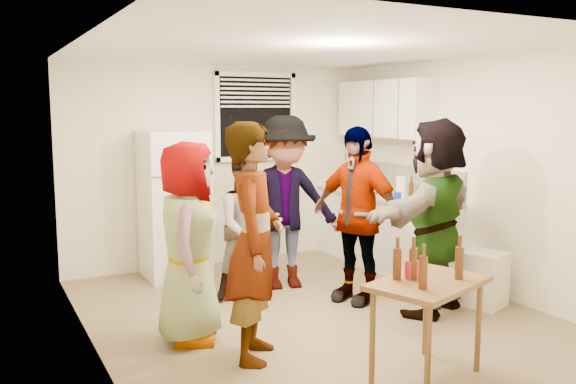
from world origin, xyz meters
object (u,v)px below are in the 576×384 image
trash_bin (484,281)px  wine_bottle (353,187)px  guest_stripe (255,357)px  guest_back_right (285,287)px  beer_bottle_table (459,279)px  kettle (375,193)px  serving_table (425,378)px  guest_grey (190,340)px  beer_bottle_counter (411,202)px  red_cup (411,278)px  guest_back_left (249,298)px  guest_black (355,300)px  refrigerator (174,204)px  guest_orange (432,311)px  blue_cup (397,202)px

trash_bin → wine_bottle: bearing=87.5°
guest_stripe → guest_back_right: bearing=-2.7°
wine_bottle → beer_bottle_table: (-1.49, -3.62, -0.17)m
kettle → serving_table: (-1.61, -2.91, -0.90)m
guest_grey → guest_stripe: guest_grey is taller
wine_bottle → guest_stripe: size_ratio=0.15×
serving_table → trash_bin: bearing=32.6°
beer_bottle_counter → serving_table: (-1.56, -2.14, -0.90)m
red_cup → serving_table: bearing=-54.4°
kettle → wine_bottle: 0.66m
wine_bottle → serving_table: size_ratio=0.33×
guest_grey → guest_back_right: (1.43, 1.02, 0.00)m
guest_back_left → guest_black: size_ratio=0.83×
trash_bin → guest_stripe: size_ratio=0.29×
kettle → guest_grey: 3.34m
serving_table → guest_black: serving_table is taller
kettle → serving_table: size_ratio=0.29×
refrigerator → wine_bottle: (2.50, 0.04, 0.05)m
kettle → guest_back_left: size_ratio=0.17×
trash_bin → guest_back_left: 2.38m
guest_grey → guest_orange: guest_orange is taller
serving_table → beer_bottle_table: (0.23, -0.06, 0.73)m
trash_bin → guest_orange: trash_bin is taller
refrigerator → guest_orange: size_ratio=0.91×
wine_bottle → trash_bin: bearing=-92.5°
guest_grey → guest_back_right: bearing=-30.1°
guest_back_right → guest_orange: bearing=-45.1°
serving_table → guest_back_right: (0.14, 2.52, 0.00)m
serving_table → guest_orange: bearing=47.3°
beer_bottle_counter → guest_grey: bearing=-167.4°
guest_back_left → guest_back_right: bearing=23.3°
kettle → guest_black: (-1.05, -1.15, -0.90)m
refrigerator → beer_bottle_counter: 2.72m
guest_back_right → kettle: bearing=27.3°
guest_grey → guest_back_left: size_ratio=1.14×
trash_bin → guest_grey: 2.94m
wine_bottle → guest_back_right: 2.08m
refrigerator → guest_black: 2.37m
blue_cup → beer_bottle_table: bearing=-117.7°
beer_bottle_table → guest_back_left: (-0.59, 2.40, -0.73)m
wine_bottle → guest_orange: 2.69m
wine_bottle → guest_grey: wine_bottle is taller
trash_bin → serving_table: 1.92m
beer_bottle_counter → serving_table: bearing=-126.1°
blue_cup → guest_orange: blue_cup is taller
blue_cup → guest_black: bearing=-153.6°
guest_stripe → guest_back_right: guest_back_right is taller
serving_table → red_cup: 0.74m
blue_cup → guest_orange: bearing=-109.3°
wine_bottle → serving_table: wine_bottle is taller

